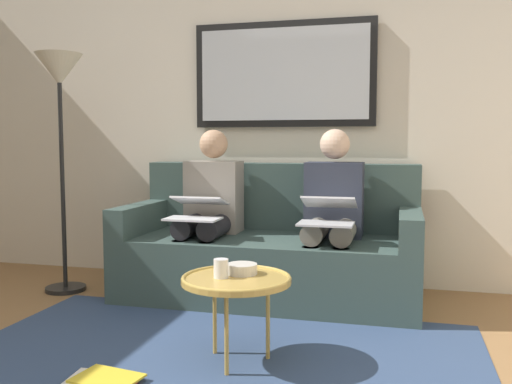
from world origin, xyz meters
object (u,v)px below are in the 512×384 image
object	(u,v)px
laptop_silver	(328,211)
cup	(221,268)
bowl	(242,269)
coffee_table	(236,281)
laptop_white	(197,208)
person_left	(332,210)
magazine_stack	(104,380)
couch	(271,250)
framed_mirror	(284,74)
person_right	(209,207)
standing_lamp	(60,96)

from	to	relation	value
laptop_silver	cup	bearing A→B (deg)	67.77
cup	bowl	distance (m)	0.13
coffee_table	laptop_white	bearing A→B (deg)	-59.31
person_left	magazine_stack	bearing A→B (deg)	62.35
magazine_stack	cup	bearing A→B (deg)	-139.16
couch	framed_mirror	size ratio (longest dim) A/B	1.47
framed_mirror	person_right	bearing A→B (deg)	47.09
framed_mirror	cup	distance (m)	1.96
couch	magazine_stack	world-z (taller)	couch
couch	person_right	size ratio (longest dim) A/B	1.74
framed_mirror	bowl	distance (m)	1.89
cup	magazine_stack	xyz separation A→B (m)	(0.42, 0.36, -0.44)
coffee_table	standing_lamp	xyz separation A→B (m)	(1.55, -0.95, 0.97)
magazine_stack	standing_lamp	xyz separation A→B (m)	(1.06, -1.33, 1.35)
coffee_table	laptop_white	distance (m)	1.07
person_right	magazine_stack	bearing A→B (deg)	91.75
bowl	person_right	world-z (taller)	person_right
couch	cup	distance (m)	1.25
magazine_stack	couch	bearing A→B (deg)	-103.29
coffee_table	cup	bearing A→B (deg)	15.76
bowl	laptop_silver	distance (m)	0.91
cup	person_left	size ratio (longest dim) A/B	0.08
couch	laptop_silver	world-z (taller)	couch
cup	couch	bearing A→B (deg)	-88.04
cup	standing_lamp	size ratio (longest dim) A/B	0.05
laptop_white	standing_lamp	size ratio (longest dim) A/B	0.21
cup	laptop_white	distance (m)	1.05
framed_mirror	laptop_silver	world-z (taller)	framed_mirror
coffee_table	person_right	size ratio (longest dim) A/B	0.46
person_left	person_right	xyz separation A→B (m)	(0.85, 0.00, 0.00)
bowl	laptop_silver	size ratio (longest dim) A/B	0.39
person_right	framed_mirror	bearing A→B (deg)	-132.91
framed_mirror	laptop_silver	distance (m)	1.23
person_right	cup	bearing A→B (deg)	111.79
person_right	laptop_white	world-z (taller)	person_right
magazine_stack	laptop_silver	bearing A→B (deg)	-121.72
person_right	magazine_stack	distance (m)	1.64
standing_lamp	bowl	bearing A→B (deg)	150.80
laptop_silver	standing_lamp	size ratio (longest dim) A/B	0.23
framed_mirror	bowl	xyz separation A→B (m)	(-0.12, 1.53, -1.11)
couch	laptop_white	size ratio (longest dim) A/B	5.72
couch	laptop_white	xyz separation A→B (m)	(0.42, 0.31, 0.31)
bowl	magazine_stack	distance (m)	0.80
framed_mirror	standing_lamp	bearing A→B (deg)	24.50
laptop_silver	bowl	bearing A→B (deg)	69.82
laptop_silver	laptop_white	world-z (taller)	laptop_silver
person_right	laptop_white	size ratio (longest dim) A/B	3.29
couch	cup	xyz separation A→B (m)	(-0.04, 1.24, 0.15)
person_right	laptop_white	xyz separation A→B (m)	(0.00, 0.25, 0.02)
framed_mirror	standing_lamp	world-z (taller)	framed_mirror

